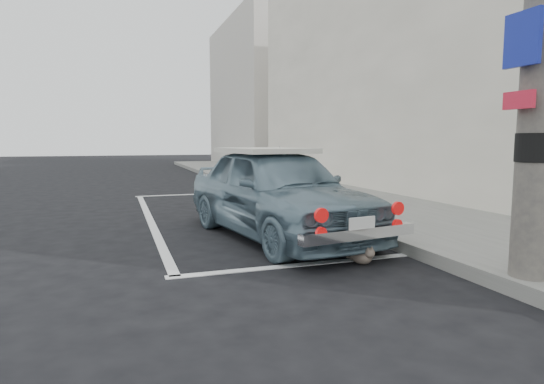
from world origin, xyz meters
The scene contains 9 objects.
ground centered at (0.00, 0.00, 0.00)m, with size 80.00×80.00×0.00m, color black.
sidewalk centered at (3.20, 2.00, 0.07)m, with size 2.80×40.00×0.15m, color slate.
shop_building centered at (6.33, 4.00, 3.49)m, with size 3.50×18.00×7.00m.
building_far centered at (6.35, 20.00, 4.00)m, with size 3.50×10.00×8.00m, color beige.
pline_rear centered at (0.50, -0.50, 0.00)m, with size 3.00×0.12×0.01m, color silver.
pline_front centered at (0.50, 6.50, 0.00)m, with size 3.00×0.12×0.01m, color silver.
pline_side centered at (-0.90, 3.00, 0.00)m, with size 0.12×7.00×0.01m, color silver.
retro_coupe centered at (0.72, 1.00, 0.65)m, with size 2.07×3.98×1.29m.
cat centered at (1.12, -0.68, 0.10)m, with size 0.25×0.41×0.22m.
Camera 1 is at (-1.42, -5.00, 1.36)m, focal length 30.00 mm.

